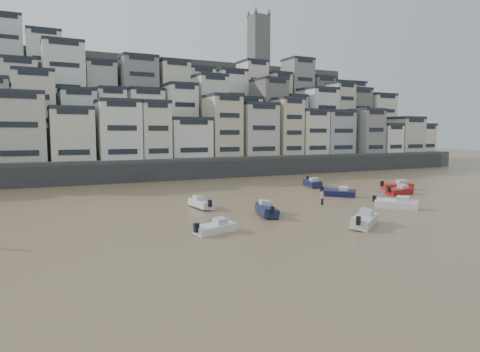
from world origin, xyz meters
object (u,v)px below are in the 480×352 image
boat_d (399,190)px  boat_b (396,202)px  boat_g (397,185)px  boat_i (312,182)px  boat_e (339,192)px  boat_f (201,202)px  person_pink (322,198)px  boat_c (267,208)px  boat_j (215,227)px  boat_a (365,218)px

boat_d → boat_b: bearing=-144.9°
boat_d → boat_g: boat_g is taller
boat_i → boat_g: bearing=67.7°
boat_e → boat_f: size_ratio=0.99×
boat_e → boat_g: size_ratio=0.90×
boat_f → boat_d: 30.66m
boat_d → boat_f: bearing=169.5°
boat_i → boat_g: (10.13, -9.07, -0.07)m
person_pink → boat_i: bearing=57.5°
person_pink → boat_f: bearing=162.9°
boat_i → boat_b: size_ratio=1.13×
boat_d → boat_b: 12.81m
boat_f → boat_c: 8.89m
boat_j → boat_b: size_ratio=0.83×
boat_a → boat_d: size_ratio=1.11×
boat_c → boat_b: 16.47m
boat_a → boat_i: size_ratio=0.94×
boat_b → boat_e: bearing=142.1°
boat_i → boat_f: 27.12m
boat_e → boat_c: boat_c is taller
boat_j → boat_b: 24.73m
boat_i → boat_j: boat_i is taller
boat_c → boat_a: bearing=-130.9°
boat_c → boat_b: bearing=-83.7°
boat_a → boat_i: 31.33m
boat_i → boat_f: size_ratio=1.19×
boat_i → boat_g: 13.60m
boat_j → boat_e: bearing=11.7°
boat_f → boat_g: 34.89m
boat_d → boat_g: size_ratio=0.92×
boat_e → person_pink: 7.97m
boat_i → boat_j: 37.16m
boat_a → boat_j: size_ratio=1.29×
boat_j → boat_b: (24.64, 2.04, 0.13)m
boat_f → boat_g: (34.82, 2.14, 0.06)m
boat_b → person_pink: person_pink is taller
boat_i → boat_d: boat_i is taller
boat_j → boat_c: (8.50, 5.32, 0.16)m
boat_g → person_pink: size_ratio=3.23×
boat_a → person_pink: bearing=35.3°
boat_f → boat_c: size_ratio=0.91×
boat_i → boat_j: size_ratio=1.37×
boat_a → boat_g: 30.82m
boat_d → person_pink: (-15.91, -2.24, 0.17)m
boat_a → boat_g: (24.40, 18.83, -0.02)m
person_pink → boat_g: bearing=18.3°
boat_g → boat_e: bearing=-155.3°
boat_c → boat_d: bearing=-60.8°
boat_f → boat_c: (4.81, -7.47, 0.07)m
boat_c → boat_f: bearing=50.6°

